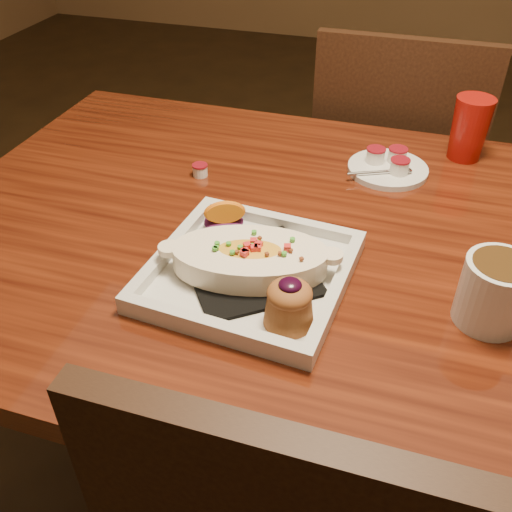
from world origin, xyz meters
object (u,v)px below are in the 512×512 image
(chair_far, at_px, (390,184))
(table, at_px, (358,289))
(plate, at_px, (253,267))
(coffee_mug, at_px, (498,291))
(red_tumbler, at_px, (469,129))
(saucer, at_px, (388,166))

(chair_far, bearing_deg, table, 90.00)
(table, xyz_separation_m, plate, (-0.15, -0.14, 0.12))
(plate, relative_size, coffee_mug, 2.35)
(table, bearing_deg, red_tumbler, 67.95)
(chair_far, height_order, red_tumbler, chair_far)
(table, distance_m, red_tumbler, 0.42)
(plate, relative_size, saucer, 1.97)
(coffee_mug, bearing_deg, red_tumbler, 111.21)
(table, distance_m, coffee_mug, 0.27)
(plate, distance_m, saucer, 0.42)
(plate, bearing_deg, coffee_mug, 7.88)
(chair_far, relative_size, coffee_mug, 7.19)
(chair_far, bearing_deg, plate, 79.37)
(saucer, height_order, red_tumbler, red_tumbler)
(chair_far, xyz_separation_m, plate, (-0.15, -0.77, 0.27))
(coffee_mug, bearing_deg, plate, -160.86)
(chair_far, bearing_deg, coffee_mug, 104.00)
(table, distance_m, plate, 0.24)
(saucer, bearing_deg, table, -91.13)
(saucer, xyz_separation_m, red_tumbler, (0.14, 0.11, 0.05))
(table, height_order, plate, plate)
(plate, bearing_deg, saucer, 73.83)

